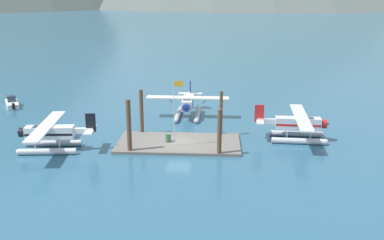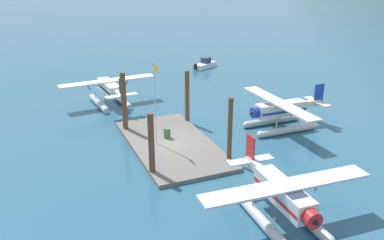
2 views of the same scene
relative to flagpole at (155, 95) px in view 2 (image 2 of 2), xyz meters
name	(u,v)px [view 2 (image 2 of 2)]	position (x,y,z in m)	size (l,w,h in m)	color
ground_plane	(171,146)	(0.19, 1.20, -4.56)	(1200.00, 1200.00, 0.00)	#285670
dock_platform	(171,144)	(0.19, 1.20, -4.41)	(12.87, 6.55, 0.30)	#66605B
piling_near_left	(124,103)	(-4.45, -1.54, -1.81)	(0.46, 0.46, 5.50)	brown
piling_near_right	(151,145)	(4.45, -1.83, -2.19)	(0.44, 0.44, 4.74)	brown
piling_far_left	(187,97)	(-4.21, 4.45, -1.99)	(0.43, 0.43, 5.14)	brown
piling_far_right	(230,130)	(4.63, 4.30, -1.99)	(0.36, 0.36, 5.14)	brown
flagpole	(155,95)	(0.00, 0.00, 0.00)	(0.95, 0.10, 6.95)	silver
fuel_drum	(167,133)	(-0.90, 1.21, -3.82)	(0.62, 0.62, 0.88)	#33663D
seaplane_silver_stbd_fwd	(283,199)	(12.93, 3.39, -2.98)	(7.98, 10.46, 3.84)	#B7BABF
seaplane_cream_bow_centre	(280,113)	(0.49, 11.74, -2.98)	(10.42, 7.98, 3.84)	#B7BABF
seaplane_white_port_aft	(109,91)	(-12.64, -1.20, -2.98)	(7.96, 10.48, 3.84)	#B7BABF
boat_white_open_west	(205,64)	(-24.36, 15.65, -4.07)	(3.36, 4.41, 1.50)	silver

